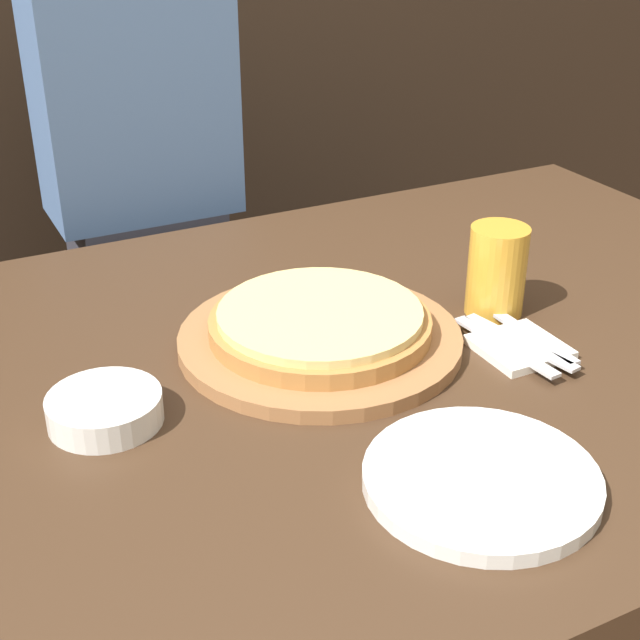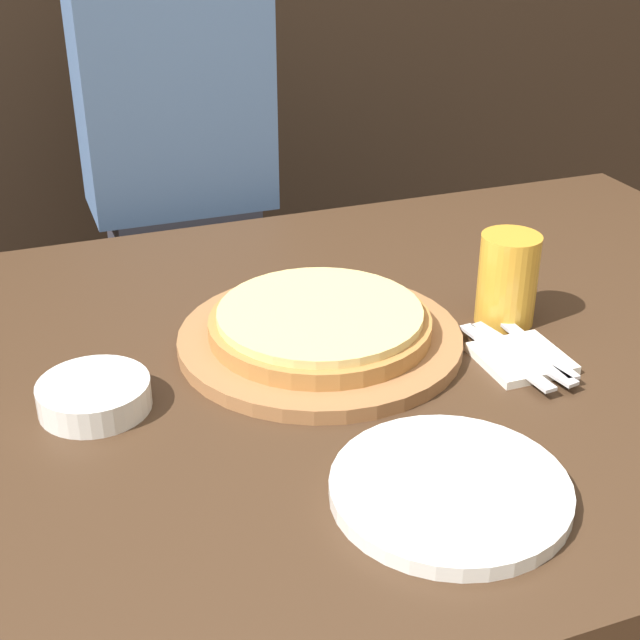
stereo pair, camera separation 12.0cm
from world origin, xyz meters
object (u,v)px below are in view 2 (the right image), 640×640
at_px(diner_person, 184,240).
at_px(beer_glass, 508,275).
at_px(dinner_plate, 450,489).
at_px(pizza_on_board, 320,330).
at_px(dinner_knife, 522,353).
at_px(fork, 505,356).
at_px(spoon, 538,350).
at_px(side_bowl, 94,395).

bearing_deg(diner_person, beer_glass, -65.62).
bearing_deg(dinner_plate, pizza_on_board, 92.28).
relative_size(dinner_knife, diner_person, 0.14).
distance_m(dinner_knife, diner_person, 0.87).
bearing_deg(dinner_knife, diner_person, 108.84).
distance_m(fork, spoon, 0.05).
bearing_deg(spoon, pizza_on_board, 152.37).
relative_size(spoon, diner_person, 0.12).
bearing_deg(diner_person, dinner_plate, -86.79).
xyz_separation_m(fork, dinner_knife, (0.02, 0.00, 0.00)).
relative_size(dinner_plate, spoon, 1.58).
height_order(side_bowl, spoon, side_bowl).
bearing_deg(pizza_on_board, beer_glass, -4.78).
bearing_deg(dinner_plate, fork, 47.81).
xyz_separation_m(fork, diner_person, (-0.25, 0.82, -0.11)).
bearing_deg(beer_glass, fork, -120.03).
distance_m(dinner_plate, fork, 0.29).
height_order(beer_glass, side_bowl, beer_glass).
distance_m(beer_glass, dinner_knife, 0.13).
relative_size(pizza_on_board, dinner_knife, 2.06).
height_order(beer_glass, spoon, beer_glass).
height_order(pizza_on_board, dinner_plate, pizza_on_board).
distance_m(dinner_plate, side_bowl, 0.44).
xyz_separation_m(side_bowl, dinner_knife, (0.55, -0.09, -0.00)).
bearing_deg(fork, dinner_knife, 0.00).
distance_m(beer_glass, dinner_plate, 0.42).
xyz_separation_m(dinner_plate, side_bowl, (-0.32, 0.30, 0.01)).
xyz_separation_m(dinner_plate, fork, (0.20, 0.22, 0.01)).
bearing_deg(fork, pizza_on_board, 147.04).
xyz_separation_m(beer_glass, diner_person, (-0.32, 0.70, -0.17)).
height_order(fork, diner_person, diner_person).
relative_size(beer_glass, fork, 0.70).
xyz_separation_m(beer_glass, spoon, (-0.02, -0.11, -0.06)).
bearing_deg(side_bowl, dinner_knife, -8.95).
bearing_deg(side_bowl, dinner_plate, -42.91).
relative_size(beer_glass, dinner_knife, 0.70).
relative_size(pizza_on_board, beer_glass, 2.93).
relative_size(pizza_on_board, fork, 2.05).
relative_size(beer_glass, side_bowl, 0.97).
height_order(beer_glass, diner_person, diner_person).
height_order(dinner_plate, spoon, dinner_plate).
xyz_separation_m(side_bowl, spoon, (0.57, -0.09, -0.00)).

